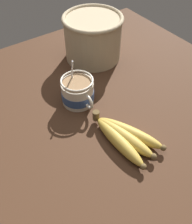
# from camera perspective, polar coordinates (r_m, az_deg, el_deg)

# --- Properties ---
(table) EXTENTS (1.06, 1.06, 0.04)m
(table) POSITION_cam_1_polar(r_m,az_deg,el_deg) (0.78, 1.99, -1.07)
(table) COLOR #422819
(table) RESTS_ON ground
(coffee_mug) EXTENTS (0.13, 0.10, 0.14)m
(coffee_mug) POSITION_cam_1_polar(r_m,az_deg,el_deg) (0.78, -4.17, 4.56)
(coffee_mug) COLOR beige
(coffee_mug) RESTS_ON table
(banana_bunch) EXTENTS (0.22, 0.12, 0.04)m
(banana_bunch) POSITION_cam_1_polar(r_m,az_deg,el_deg) (0.69, 6.50, -5.65)
(banana_bunch) COLOR brown
(banana_bunch) RESTS_ON table
(woven_basket) EXTENTS (0.22, 0.22, 0.16)m
(woven_basket) POSITION_cam_1_polar(r_m,az_deg,el_deg) (0.95, -0.72, 16.82)
(woven_basket) COLOR tan
(woven_basket) RESTS_ON table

